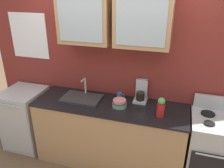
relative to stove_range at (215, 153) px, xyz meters
The scene contains 10 objects.
ground_plane 1.44m from the stove_range, behind, with size 10.00×10.00×0.00m, color brown.
back_wall_unit 1.76m from the stove_range, 166.48° to the left, with size 3.81×0.42×2.80m.
counter 1.37m from the stove_range, behind, with size 2.02×0.65×0.92m.
stove_range is the anchor object (origin of this frame).
sink_faucet 1.83m from the stove_range, behind, with size 0.53×0.35×0.27m.
bowl_stack 1.32m from the stove_range, behind, with size 0.19×0.19×0.10m.
vase 0.91m from the stove_range, behind, with size 0.09×0.09×0.25m.
cup_near_sink 1.38m from the stove_range, behind, with size 0.11×0.07×0.10m.
dishwasher 2.72m from the stove_range, behind, with size 0.57×0.63×0.92m.
coffee_maker 1.17m from the stove_range, 166.69° to the left, with size 0.17×0.20×0.29m.
Camera 1 is at (0.80, -2.48, 2.36)m, focal length 36.39 mm.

